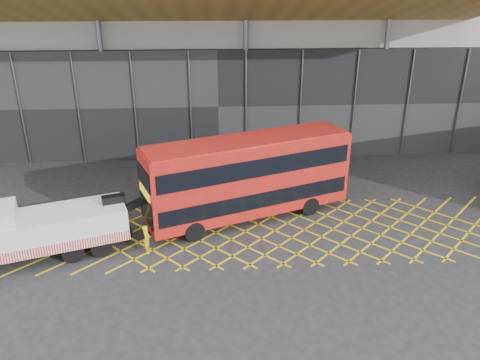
{
  "coord_description": "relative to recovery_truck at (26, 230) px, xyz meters",
  "views": [
    {
      "loc": [
        1.62,
        -22.01,
        12.56
      ],
      "look_at": [
        3.0,
        1.5,
        2.4
      ],
      "focal_mm": 35.0,
      "sensor_mm": 36.0,
      "label": 1
    }
  ],
  "objects": [
    {
      "name": "bus_towed",
      "position": [
        10.84,
        3.76,
        0.97
      ],
      "size": [
        11.73,
        6.71,
        4.71
      ],
      "rotation": [
        0.0,
        0.0,
        0.37
      ],
      "color": "#AD140F",
      "rests_on": "ground_plane"
    },
    {
      "name": "worker",
      "position": [
        5.56,
        0.33,
        -0.9
      ],
      "size": [
        0.42,
        0.58,
        1.49
      ],
      "primitive_type": "imported",
      "rotation": [
        0.0,
        0.0,
        1.69
      ],
      "color": "yellow",
      "rests_on": "ground_plane"
    },
    {
      "name": "recovery_truck",
      "position": [
        0.0,
        0.0,
        0.0
      ],
      "size": [
        10.1,
        5.11,
        3.57
      ],
      "rotation": [
        0.0,
        0.0,
        0.33
      ],
      "color": "black",
      "rests_on": "ground_plane"
    },
    {
      "name": "construction_building",
      "position": [
        9.3,
        20.48,
        7.33
      ],
      "size": [
        55.0,
        23.97,
        18.0
      ],
      "color": "gray",
      "rests_on": "ground_plane"
    },
    {
      "name": "road_markings",
      "position": [
        12.97,
        2.08,
        -1.64
      ],
      "size": [
        27.96,
        7.16,
        0.01
      ],
      "color": "yellow",
      "rests_on": "ground_plane"
    },
    {
      "name": "ground_plane",
      "position": [
        7.37,
        2.08,
        -1.65
      ],
      "size": [
        120.0,
        120.0,
        0.0
      ],
      "primitive_type": "plane",
      "color": "#242426"
    }
  ]
}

